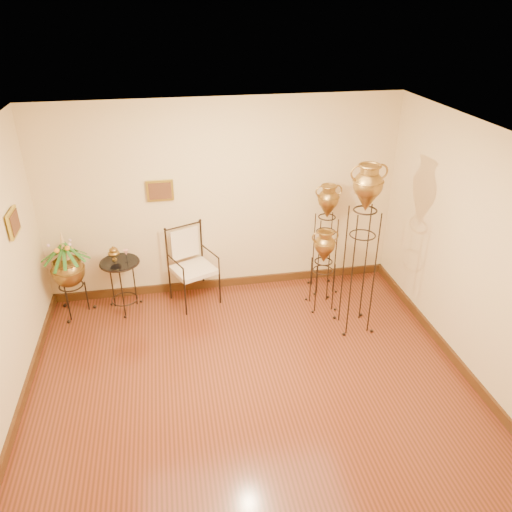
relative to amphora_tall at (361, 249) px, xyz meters
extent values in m
plane|color=maroon|center=(-1.54, -1.15, -1.15)|extent=(5.00, 5.00, 0.00)
cube|color=#42250F|center=(-1.54, 1.33, -1.09)|extent=(5.00, 0.04, 0.12)
cube|color=#42250F|center=(-4.02, -1.15, -1.09)|extent=(0.04, 5.00, 0.12)
cube|color=#42250F|center=(0.94, -1.15, -1.09)|extent=(0.04, 5.00, 0.12)
cube|color=gold|center=(-2.39, 1.31, 0.45)|extent=(0.36, 0.03, 0.29)
cube|color=gold|center=(-4.00, 0.30, 0.55)|extent=(0.03, 0.36, 0.29)
cube|color=#FDE4BF|center=(-2.03, 1.00, -0.64)|extent=(0.69, 0.67, 0.06)
cube|color=#FDE4BF|center=(-2.03, 1.00, -0.33)|extent=(0.39, 0.19, 0.44)
cylinder|color=black|center=(-3.01, 0.97, -0.41)|extent=(0.52, 0.52, 0.02)
camera|label=1|loc=(-2.28, -5.17, 2.79)|focal=35.00mm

